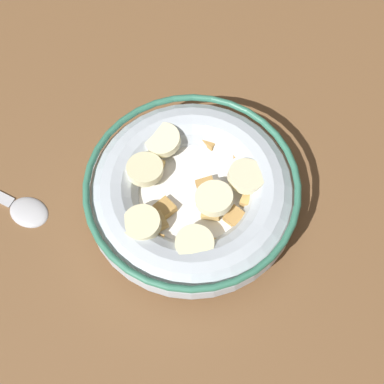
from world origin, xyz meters
The scene contains 3 objects.
ground_plane centered at (0.00, 0.00, -1.00)cm, with size 99.77×99.77×2.00cm, color brown.
cereal_bowl centered at (0.02, 0.00, 2.55)cm, with size 18.45×18.45×5.15cm.
spoon centered at (9.19, -14.59, 0.33)cm, with size 3.80×15.98×0.80cm.
Camera 1 is at (15.79, 10.69, 43.79)cm, focal length 48.73 mm.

